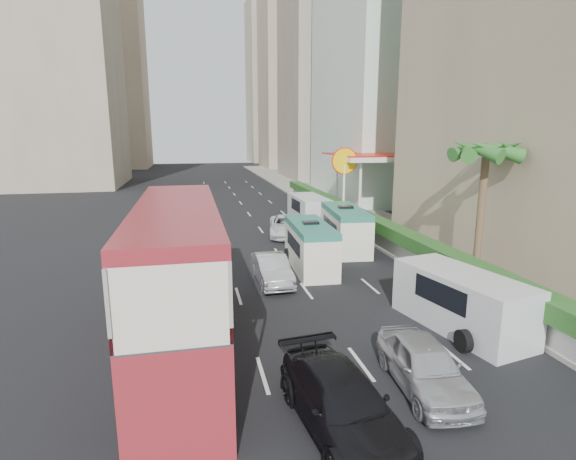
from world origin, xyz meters
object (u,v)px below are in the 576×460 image
object	(u,v)px
van_asset	(287,236)
panel_van_far	(309,210)
palm_tree	(480,217)
panel_van_near	(461,301)
shell_station	(369,185)
car_silver_lane_a	(272,283)
double_decker_bus	(180,281)
car_silver_lane_b	(423,388)
minibus_far	(345,229)
minibus_near	(310,246)
car_black	(341,429)

from	to	relation	value
van_asset	panel_van_far	bearing A→B (deg)	65.21
van_asset	panel_van_far	world-z (taller)	panel_van_far
palm_tree	panel_van_near	bearing A→B (deg)	-129.99
panel_van_near	shell_station	bearing A→B (deg)	64.38
palm_tree	car_silver_lane_a	bearing A→B (deg)	165.38
double_decker_bus	car_silver_lane_b	bearing A→B (deg)	-28.34
minibus_far	panel_van_near	xyz separation A→B (m)	(0.30, -12.30, -0.24)
car_silver_lane_b	minibus_near	size ratio (longest dim) A/B	0.76
car_silver_lane_a	panel_van_far	distance (m)	15.12
panel_van_far	car_black	bearing A→B (deg)	-104.55
panel_van_near	car_black	bearing A→B (deg)	-155.01
palm_tree	double_decker_bus	bearing A→B (deg)	-163.84
car_black	minibus_far	bearing A→B (deg)	63.81
minibus_near	van_asset	bearing A→B (deg)	89.68
car_silver_lane_a	car_black	world-z (taller)	car_black
panel_van_far	palm_tree	world-z (taller)	palm_tree
minibus_near	minibus_far	world-z (taller)	minibus_far
panel_van_near	palm_tree	world-z (taller)	palm_tree
car_silver_lane_b	panel_van_far	distance (m)	24.40
minibus_far	palm_tree	xyz separation A→B (m)	(3.83, -8.09, 2.05)
minibus_near	shell_station	world-z (taller)	shell_station
car_silver_lane_b	panel_van_near	bearing A→B (deg)	49.95
double_decker_bus	shell_station	bearing A→B (deg)	55.18
car_black	palm_tree	size ratio (longest dim) A/B	0.79
car_silver_lane_a	minibus_far	xyz separation A→B (m)	(5.74, 5.60, 1.33)
car_silver_lane_a	panel_van_far	xyz separation A→B (m)	(5.61, 14.00, 1.13)
double_decker_bus	car_silver_lane_a	world-z (taller)	double_decker_bus
car_silver_lane_b	van_asset	distance (m)	20.31
double_decker_bus	minibus_far	bearing A→B (deg)	50.50
car_black	panel_van_near	xyz separation A→B (m)	(6.35, 4.74, 1.09)
car_silver_lane_b	panel_van_near	size ratio (longest dim) A/B	0.79
double_decker_bus	panel_van_near	distance (m)	10.37
van_asset	double_decker_bus	bearing A→B (deg)	-103.24
double_decker_bus	car_black	xyz separation A→B (m)	(3.92, -4.95, -2.53)
car_silver_lane_b	palm_tree	xyz separation A→B (m)	(6.94, 7.70, 3.38)
car_black	panel_van_far	distance (m)	26.15
van_asset	car_black	bearing A→B (deg)	-88.47
van_asset	minibus_near	world-z (taller)	minibus_near
car_silver_lane_a	van_asset	bearing A→B (deg)	72.96
car_silver_lane_b	van_asset	xyz separation A→B (m)	(0.27, 20.30, 0.00)
minibus_far	palm_tree	distance (m)	9.19
car_black	palm_tree	distance (m)	13.75
panel_van_far	van_asset	bearing A→B (deg)	-126.26
van_asset	palm_tree	distance (m)	14.65
minibus_near	shell_station	distance (m)	17.34
car_silver_lane_b	car_black	xyz separation A→B (m)	(-2.94, -1.25, 0.00)
minibus_near	double_decker_bus	bearing A→B (deg)	-125.81
minibus_far	shell_station	world-z (taller)	shell_station
panel_van_far	palm_tree	xyz separation A→B (m)	(3.96, -16.50, 2.25)
double_decker_bus	car_black	size ratio (longest dim) A/B	2.18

